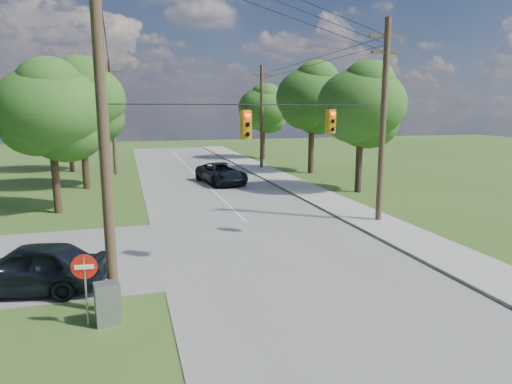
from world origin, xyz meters
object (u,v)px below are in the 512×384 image
object	(u,v)px
car_main_north	(221,173)
control_cabinet	(108,304)
do_not_enter_sign	(85,274)
pole_north_e	(262,117)
pole_ne	(383,119)
car_cross_dark	(29,268)
pole_north_w	(113,117)
pole_sw	(102,103)

from	to	relation	value
car_main_north	control_cabinet	distance (m)	23.97
car_main_north	control_cabinet	world-z (taller)	car_main_north
control_cabinet	do_not_enter_sign	bearing A→B (deg)	172.85
pole_north_e	car_main_north	bearing A→B (deg)	-126.27
pole_ne	control_cabinet	distance (m)	16.71
do_not_enter_sign	car_cross_dark	bearing A→B (deg)	129.65
pole_north_w	do_not_enter_sign	world-z (taller)	pole_north_w
pole_ne	do_not_enter_sign	distance (m)	16.93
do_not_enter_sign	car_main_north	bearing A→B (deg)	75.68
pole_sw	control_cabinet	xyz separation A→B (m)	(-0.14, -0.73, -5.61)
pole_ne	do_not_enter_sign	size ratio (longest dim) A/B	4.92
pole_north_w	control_cabinet	xyz separation A→B (m)	(0.26, -30.33, -4.51)
pole_north_w	do_not_enter_sign	distance (m)	30.57
pole_ne	car_cross_dark	bearing A→B (deg)	-161.89
pole_ne	pole_north_w	xyz separation A→B (m)	(-13.90, 22.00, -0.34)
control_cabinet	do_not_enter_sign	xyz separation A→B (m)	(-0.55, -0.03, 0.96)
pole_north_e	pole_north_w	bearing A→B (deg)	180.00
pole_ne	do_not_enter_sign	world-z (taller)	pole_ne
pole_north_e	control_cabinet	xyz separation A→B (m)	(-13.64, -30.33, -4.51)
pole_north_e	car_cross_dark	distance (m)	32.03
pole_north_w	do_not_enter_sign	bearing A→B (deg)	-90.55
pole_north_e	car_main_north	xyz separation A→B (m)	(-5.67, -7.73, -4.28)
car_main_north	car_cross_dark	bearing A→B (deg)	-128.25
car_cross_dark	car_main_north	world-z (taller)	car_cross_dark
pole_north_e	control_cabinet	bearing A→B (deg)	-114.22
car_main_north	pole_sw	bearing A→B (deg)	-119.65
car_cross_dark	car_main_north	xyz separation A→B (m)	(10.54, 19.57, -0.03)
pole_sw	do_not_enter_sign	size ratio (longest dim) A/B	5.62
pole_north_w	car_cross_dark	bearing A→B (deg)	-94.83
pole_sw	car_cross_dark	world-z (taller)	pole_sw
control_cabinet	do_not_enter_sign	world-z (taller)	do_not_enter_sign
car_cross_dark	do_not_enter_sign	distance (m)	3.73
pole_sw	pole_north_e	size ratio (longest dim) A/B	1.20
do_not_enter_sign	pole_ne	bearing A→B (deg)	36.82
pole_sw	car_cross_dark	distance (m)	6.42
car_cross_dark	pole_ne	bearing A→B (deg)	119.53
pole_sw	car_cross_dark	bearing A→B (deg)	139.65
car_main_north	do_not_enter_sign	world-z (taller)	do_not_enter_sign
pole_north_e	pole_north_w	distance (m)	13.90
car_cross_dark	control_cabinet	distance (m)	3.98
pole_ne	pole_north_e	size ratio (longest dim) A/B	1.05
pole_ne	pole_north_e	world-z (taller)	pole_ne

